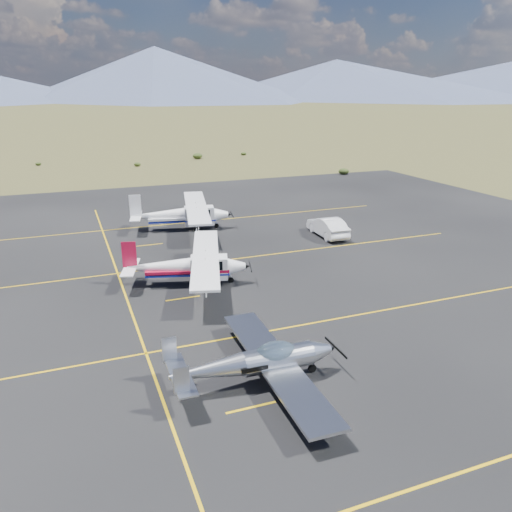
{
  "coord_description": "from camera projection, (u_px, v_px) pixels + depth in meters",
  "views": [
    {
      "loc": [
        -8.59,
        -18.38,
        11.36
      ],
      "look_at": [
        1.92,
        8.65,
        1.6
      ],
      "focal_mm": 35.0,
      "sensor_mm": 36.0,
      "label": 1
    }
  ],
  "objects": [
    {
      "name": "apron",
      "position": [
        236.0,
        294.0,
        28.99
      ],
      "size": [
        72.0,
        72.0,
        0.02
      ],
      "primitive_type": "cube",
      "color": "black",
      "rests_on": "ground"
    },
    {
      "name": "sedan",
      "position": [
        328.0,
        227.0,
        40.16
      ],
      "size": [
        1.89,
        4.83,
        1.57
      ],
      "primitive_type": "imported",
      "rotation": [
        0.0,
        0.0,
        3.09
      ],
      "color": "white",
      "rests_on": "apron"
    },
    {
      "name": "aircraft_plain",
      "position": [
        182.0,
        214.0,
        41.84
      ],
      "size": [
        7.74,
        12.28,
        3.1
      ],
      "rotation": [
        0.0,
        0.0,
        -0.21
      ],
      "color": "white",
      "rests_on": "apron"
    },
    {
      "name": "ground",
      "position": [
        285.0,
        350.0,
        22.81
      ],
      "size": [
        1600.0,
        1600.0,
        0.0
      ],
      "primitive_type": "plane",
      "color": "#383D1C",
      "rests_on": "ground"
    },
    {
      "name": "aircraft_low_wing",
      "position": [
        259.0,
        362.0,
        19.93
      ],
      "size": [
        6.8,
        9.51,
        2.07
      ],
      "rotation": [
        0.0,
        0.0,
        -0.02
      ],
      "color": "silver",
      "rests_on": "apron"
    },
    {
      "name": "aircraft_cessna",
      "position": [
        187.0,
        265.0,
        30.07
      ],
      "size": [
        7.4,
        11.0,
        2.8
      ],
      "rotation": [
        0.0,
        0.0,
        -0.28
      ],
      "color": "white",
      "rests_on": "apron"
    }
  ]
}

